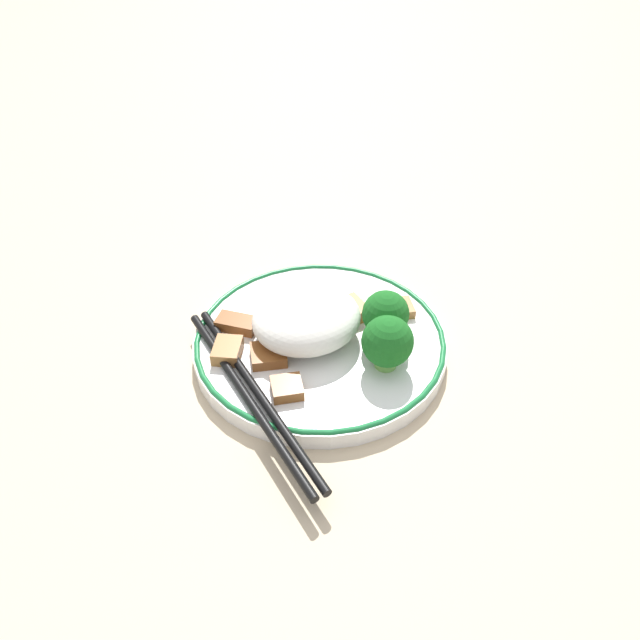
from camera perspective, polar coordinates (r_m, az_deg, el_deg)
name	(u,v)px	position (r m, az deg, el deg)	size (l,w,h in m)	color
ground_plane	(320,350)	(0.56, 0.00, -2.77)	(3.00, 3.00, 0.00)	#C6B28E
plate	(320,342)	(0.55, 0.00, -2.05)	(0.22, 0.22, 0.02)	white
rice_mound	(307,319)	(0.53, -1.23, 0.13)	(0.09, 0.10, 0.04)	white
broccoli_back_left	(387,342)	(0.51, 6.18, -2.04)	(0.04, 0.04, 0.05)	#72AD4C
broccoli_back_center	(386,315)	(0.53, 6.01, 0.49)	(0.04, 0.04, 0.05)	#72AD4C
meat_near_front	(287,388)	(0.50, -3.04, -6.23)	(0.03, 0.03, 0.01)	brown
meat_near_left	(279,315)	(0.56, -3.81, 0.50)	(0.03, 0.04, 0.01)	brown
meat_near_right	(350,310)	(0.57, 2.75, 0.88)	(0.03, 0.03, 0.01)	#995B28
meat_near_back	(237,324)	(0.56, -7.60, -0.33)	(0.04, 0.04, 0.01)	brown
meat_on_rice_edge	(269,355)	(0.53, -4.73, -3.20)	(0.04, 0.04, 0.01)	brown
meat_mid_left	(397,308)	(0.58, 7.04, 1.07)	(0.03, 0.03, 0.01)	#9E6633
meat_mid_right	(227,350)	(0.53, -8.46, -2.77)	(0.04, 0.03, 0.01)	#9E6633
chopsticks	(251,393)	(0.50, -6.29, -6.68)	(0.22, 0.03, 0.01)	black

